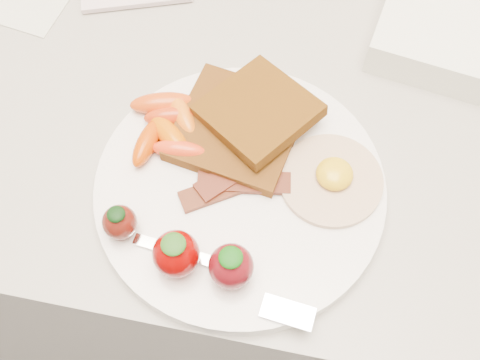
# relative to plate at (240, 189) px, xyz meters

# --- Properties ---
(counter) EXTENTS (2.00, 0.60, 0.90)m
(counter) POSITION_rel_plate_xyz_m (-0.01, 0.16, -0.46)
(counter) COLOR gray
(counter) RESTS_ON ground
(plate) EXTENTS (0.27, 0.27, 0.02)m
(plate) POSITION_rel_plate_xyz_m (0.00, 0.00, 0.00)
(plate) COLOR white
(plate) RESTS_ON counter
(toast_lower) EXTENTS (0.13, 0.13, 0.01)m
(toast_lower) POSITION_rel_plate_xyz_m (-0.01, 0.06, 0.02)
(toast_lower) COLOR black
(toast_lower) RESTS_ON plate
(toast_upper) EXTENTS (0.13, 0.13, 0.02)m
(toast_upper) POSITION_rel_plate_xyz_m (0.00, 0.07, 0.03)
(toast_upper) COLOR black
(toast_upper) RESTS_ON toast_lower
(fried_egg) EXTENTS (0.12, 0.12, 0.02)m
(fried_egg) POSITION_rel_plate_xyz_m (0.08, 0.02, 0.01)
(fried_egg) COLOR beige
(fried_egg) RESTS_ON plate
(bacon_strips) EXTENTS (0.10, 0.09, 0.01)m
(bacon_strips) POSITION_rel_plate_xyz_m (-0.00, 0.00, 0.01)
(bacon_strips) COLOR #411304
(bacon_strips) RESTS_ON plate
(baby_carrots) EXTENTS (0.09, 0.09, 0.02)m
(baby_carrots) POSITION_rel_plate_xyz_m (-0.08, 0.04, 0.02)
(baby_carrots) COLOR #B9310D
(baby_carrots) RESTS_ON plate
(strawberries) EXTENTS (0.14, 0.06, 0.05)m
(strawberries) POSITION_rel_plate_xyz_m (-0.03, -0.08, 0.03)
(strawberries) COLOR #50120A
(strawberries) RESTS_ON plate
(fork) EXTENTS (0.17, 0.06, 0.00)m
(fork) POSITION_rel_plate_xyz_m (0.01, -0.09, 0.01)
(fork) COLOR silver
(fork) RESTS_ON plate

